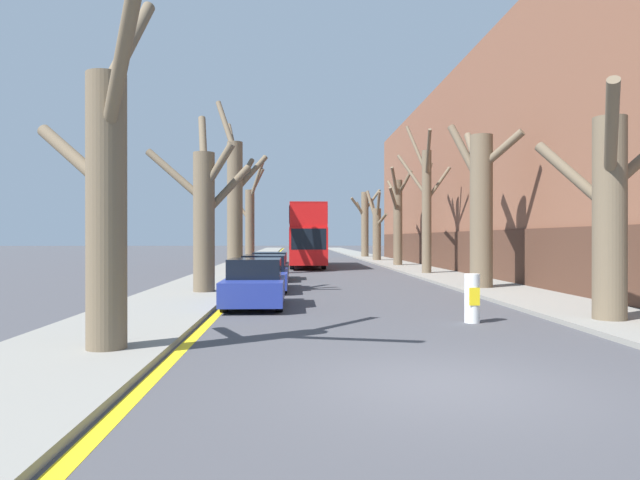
# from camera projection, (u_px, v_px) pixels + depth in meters

# --- Properties ---
(ground_plane) EXTENTS (300.00, 300.00, 0.00)m
(ground_plane) POSITION_uv_depth(u_px,v_px,m) (441.00, 385.00, 8.04)
(ground_plane) COLOR #424247
(sidewalk_left) EXTENTS (3.25, 120.00, 0.12)m
(sidewalk_left) POSITION_uv_depth(u_px,v_px,m) (255.00, 258.00, 57.71)
(sidewalk_left) COLOR gray
(sidewalk_left) RESTS_ON ground
(sidewalk_right) EXTENTS (3.25, 120.00, 0.12)m
(sidewalk_right) POSITION_uv_depth(u_px,v_px,m) (372.00, 258.00, 58.26)
(sidewalk_right) COLOR gray
(sidewalk_right) RESTS_ON ground
(building_facade_right) EXTENTS (10.08, 48.88, 12.28)m
(building_facade_right) POSITION_uv_depth(u_px,v_px,m) (523.00, 175.00, 36.38)
(building_facade_right) COLOR brown
(building_facade_right) RESTS_ON ground
(kerb_line_stripe) EXTENTS (0.24, 120.00, 0.01)m
(kerb_line_stripe) POSITION_uv_depth(u_px,v_px,m) (273.00, 259.00, 57.79)
(kerb_line_stripe) COLOR yellow
(kerb_line_stripe) RESTS_ON ground
(street_tree_left_0) EXTENTS (2.96, 3.59, 6.80)m
(street_tree_left_0) POSITION_uv_depth(u_px,v_px,m) (107.00, 193.00, 10.04)
(street_tree_left_0) COLOR brown
(street_tree_left_0) RESTS_ON ground
(street_tree_left_1) EXTENTS (4.01, 2.01, 6.77)m
(street_tree_left_1) POSITION_uv_depth(u_px,v_px,m) (204.00, 213.00, 20.87)
(street_tree_left_1) COLOR brown
(street_tree_left_1) RESTS_ON ground
(street_tree_left_2) EXTENTS (3.17, 3.12, 10.16)m
(street_tree_left_2) POSITION_uv_depth(u_px,v_px,m) (235.00, 198.00, 32.19)
(street_tree_left_2) COLOR brown
(street_tree_left_2) RESTS_ON ground
(street_tree_left_3) EXTENTS (3.20, 2.67, 8.10)m
(street_tree_left_3) POSITION_uv_depth(u_px,v_px,m) (250.00, 221.00, 42.76)
(street_tree_left_3) COLOR brown
(street_tree_left_3) RESTS_ON ground
(street_tree_right_0) EXTENTS (3.79, 3.85, 5.40)m
(street_tree_right_0) POSITION_uv_depth(u_px,v_px,m) (610.00, 209.00, 13.67)
(street_tree_right_0) COLOR brown
(street_tree_right_0) RESTS_ON ground
(street_tree_right_1) EXTENTS (2.49, 3.79, 6.80)m
(street_tree_right_1) POSITION_uv_depth(u_px,v_px,m) (481.00, 204.00, 22.74)
(street_tree_right_1) COLOR brown
(street_tree_right_1) RESTS_ON ground
(street_tree_right_2) EXTENTS (2.79, 4.38, 8.70)m
(street_tree_right_2) POSITION_uv_depth(u_px,v_px,m) (426.00, 203.00, 32.15)
(street_tree_right_2) COLOR brown
(street_tree_right_2) RESTS_ON ground
(street_tree_right_3) EXTENTS (1.84, 2.87, 7.16)m
(street_tree_right_3) POSITION_uv_depth(u_px,v_px,m) (398.00, 218.00, 41.57)
(street_tree_right_3) COLOR brown
(street_tree_right_3) RESTS_ON ground
(street_tree_right_4) EXTENTS (1.63, 3.03, 6.45)m
(street_tree_right_4) POSITION_uv_depth(u_px,v_px,m) (377.00, 230.00, 50.99)
(street_tree_right_4) COLOR brown
(street_tree_right_4) RESTS_ON ground
(street_tree_right_5) EXTENTS (3.70, 2.94, 7.48)m
(street_tree_right_5) POSITION_uv_depth(u_px,v_px,m) (365.00, 222.00, 60.90)
(street_tree_right_5) COLOR brown
(street_tree_right_5) RESTS_ON ground
(double_decker_bus) EXTENTS (2.47, 10.74, 4.38)m
(double_decker_bus) POSITION_uv_depth(u_px,v_px,m) (307.00, 233.00, 40.92)
(double_decker_bus) COLOR red
(double_decker_bus) RESTS_ON ground
(parked_car_0) EXTENTS (1.76, 3.92, 1.45)m
(parked_car_0) POSITION_uv_depth(u_px,v_px,m) (255.00, 284.00, 17.17)
(parked_car_0) COLOR navy
(parked_car_0) RESTS_ON ground
(parked_car_1) EXTENTS (1.88, 4.49, 1.39)m
(parked_car_1) POSITION_uv_depth(u_px,v_px,m) (264.00, 274.00, 22.65)
(parked_car_1) COLOR navy
(parked_car_1) RESTS_ON ground
(parked_car_2) EXTENTS (1.85, 4.26, 1.37)m
(parked_car_2) POSITION_uv_depth(u_px,v_px,m) (270.00, 267.00, 28.29)
(parked_car_2) COLOR black
(parked_car_2) RESTS_ON ground
(traffic_bollard) EXTENTS (0.37, 0.38, 1.20)m
(traffic_bollard) POSITION_uv_depth(u_px,v_px,m) (472.00, 298.00, 13.93)
(traffic_bollard) COLOR white
(traffic_bollard) RESTS_ON ground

